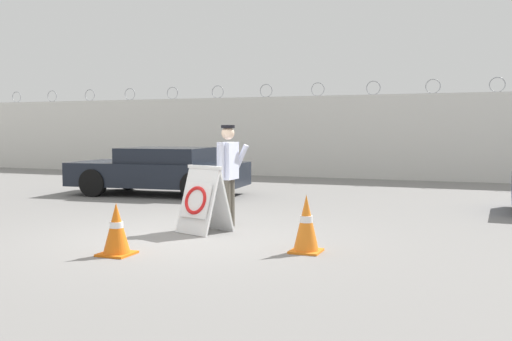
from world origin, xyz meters
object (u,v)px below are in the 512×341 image
traffic_cone_near (306,224)px  parked_car_front_coupe (160,170)px  traffic_cone_mid (116,229)px  barricade_sign (203,199)px  security_guard (228,171)px

traffic_cone_near → parked_car_front_coupe: bearing=135.7°
traffic_cone_near → parked_car_front_coupe: size_ratio=0.17×
traffic_cone_mid → barricade_sign: bearing=80.3°
parked_car_front_coupe → barricade_sign: bearing=122.6°
security_guard → traffic_cone_near: size_ratio=2.20×
traffic_cone_near → traffic_cone_mid: size_ratio=1.13×
security_guard → parked_car_front_coupe: security_guard is taller
barricade_sign → traffic_cone_mid: barricade_sign is taller
barricade_sign → security_guard: (0.17, 0.60, 0.41)m
traffic_cone_mid → parked_car_front_coupe: parked_car_front_coupe is taller
security_guard → traffic_cone_near: bearing=-129.6°
barricade_sign → traffic_cone_near: (1.92, -0.81, -0.14)m
traffic_cone_near → security_guard: bearing=141.1°
traffic_cone_mid → traffic_cone_near: bearing=24.9°
barricade_sign → traffic_cone_near: 2.09m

